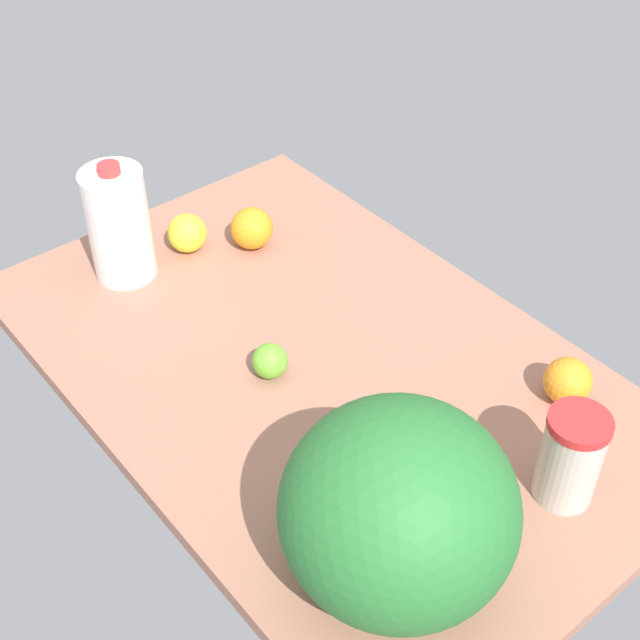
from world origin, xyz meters
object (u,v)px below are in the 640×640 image
tumbler_cup (571,457)px  lemon_beside_bowl (187,233)px  orange_loose (568,381)px  lime_by_jug (270,361)px  orange_far_back (252,228)px  watermelon (398,510)px  milk_jug (119,224)px

tumbler_cup → lemon_beside_bowl: size_ratio=2.03×
orange_loose → lime_by_jug: 49.48cm
orange_far_back → orange_loose: orange_far_back is taller
orange_loose → lime_by_jug: orange_loose is taller
watermelon → milk_jug: (82.73, -6.16, -3.11)cm
watermelon → lemon_beside_bowl: size_ratio=3.98×
tumbler_cup → orange_far_back: tumbler_cup is taller
tumbler_cup → lemon_beside_bowl: bearing=6.3°
lemon_beside_bowl → lime_by_jug: lemon_beside_bowl is taller
milk_jug → orange_loose: 85.81cm
watermelon → tumbler_cup: watermelon is taller
watermelon → orange_far_back: watermelon is taller
orange_far_back → orange_loose: size_ratio=1.06×
orange_far_back → watermelon: bearing=157.7°
lemon_beside_bowl → lime_by_jug: size_ratio=1.28×
tumbler_cup → lime_by_jug: size_ratio=2.59×
lemon_beside_bowl → tumbler_cup: bearing=-173.7°
watermelon → tumbler_cup: (-5.67, -29.30, -6.44)cm
lemon_beside_bowl → lime_by_jug: (-39.23, 8.94, -0.85)cm
milk_jug → tumbler_cup: size_ratio=1.52×
orange_far_back → lemon_beside_bowl: 12.92cm
orange_far_back → orange_loose: bearing=-167.7°
watermelon → orange_loose: watermelon is taller
watermelon → tumbler_cup: size_ratio=1.96×
lemon_beside_bowl → orange_loose: (-74.84, -25.39, 0.09)cm
milk_jug → orange_far_back: milk_jug is taller
orange_far_back → lime_by_jug: (-31.97, 19.63, -1.19)cm
orange_far_back → milk_jug: bearing=70.6°
lemon_beside_bowl → lime_by_jug: bearing=167.2°
milk_jug → tumbler_cup: (-88.40, -23.13, -3.33)cm
lemon_beside_bowl → orange_loose: 79.03cm
tumbler_cup → lemon_beside_bowl: (87.12, 9.61, -4.10)cm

